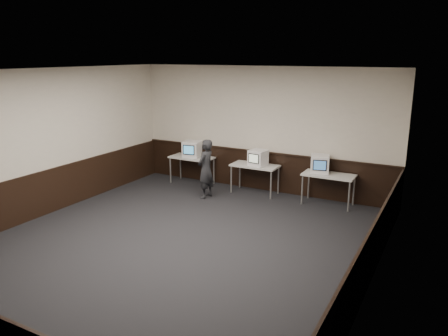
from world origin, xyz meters
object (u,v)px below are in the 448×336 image
Objects in this scene: desk_right at (329,177)px; emac_center at (258,158)px; emac_left at (192,149)px; person at (206,169)px; desk_center at (255,168)px; emac_right at (320,164)px; desk_left at (192,159)px.

emac_center reaches higher than desk_right.
desk_right is at bearing 7.80° from emac_center.
emac_left is 0.36× the size of person.
desk_center and desk_right have the same top height.
emac_left is 3.55m from emac_right.
desk_left is at bearing -129.91° from person.
desk_left is 2.26× the size of emac_left.
desk_center is 1.90m from desk_right.
desk_right is at bearing -10.56° from emac_left.
emac_center is at bearing -14.18° from desk_center.
person is at bearing -53.43° from emac_left.
person is at bearing -175.21° from emac_right.
emac_left is at bearing -179.95° from desk_center.
desk_right is 0.81× the size of person.
desk_center is at bearing 0.00° from desk_left.
emac_right reaches higher than desk_right.
desk_left is at bearing -173.58° from emac_center.
desk_left is at bearing 180.00° from desk_center.
desk_left is 3.80m from desk_right.
emac_right is (3.55, 0.05, -0.01)m from emac_left.
desk_left is 2.55× the size of emac_center.
desk_right is at bearing 0.00° from desk_left.
emac_right is 2.76m from person.
emac_left is at bearing -130.13° from person.
desk_left is 0.81× the size of person.
desk_left is 2.23× the size of emac_right.
emac_center is (1.98, -0.02, -0.02)m from emac_left.
desk_left is 0.29m from emac_left.
desk_right is 3.80m from emac_left.
desk_center is 1.69m from emac_right.
emac_right is (1.57, 0.07, 0.01)m from emac_center.
emac_center reaches higher than desk_center.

